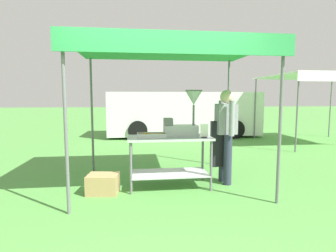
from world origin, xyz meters
TOP-DOWN VIEW (x-y plane):
  - ground_plane at (0.00, 6.00)m, footprint 70.00×70.00m
  - stall_canopy at (0.23, 1.17)m, footprint 3.03×2.27m
  - donut_cart at (0.23, 1.07)m, footprint 1.36×0.64m
  - donut_tray at (-0.07, 1.01)m, footprint 0.46×0.28m
  - donut_fryer at (0.49, 1.16)m, footprint 0.64×0.28m
  - menu_sign at (0.77, 0.89)m, footprint 0.13×0.05m
  - vendor at (1.21, 1.17)m, footprint 0.46×0.54m
  - supply_crate at (-0.84, 0.89)m, footprint 0.50×0.41m
  - van_white at (1.53, 7.07)m, footprint 5.74×2.19m
  - neighbour_tent at (5.52, 4.72)m, footprint 3.19×2.75m

SIDE VIEW (x-z plane):
  - ground_plane at x=0.00m, z-range 0.00..0.00m
  - supply_crate at x=-0.84m, z-range 0.00..0.30m
  - donut_cart at x=0.23m, z-range 0.19..1.04m
  - donut_tray at x=-0.07m, z-range 0.84..0.91m
  - van_white at x=1.53m, z-range 0.03..1.72m
  - vendor at x=1.21m, z-range 0.10..1.71m
  - menu_sign at x=0.77m, z-range 0.83..1.05m
  - donut_fryer at x=0.49m, z-range 0.77..1.53m
  - neighbour_tent at x=5.52m, z-range 1.03..3.23m
  - stall_canopy at x=0.23m, z-range 1.07..3.37m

